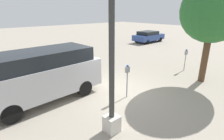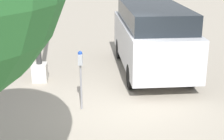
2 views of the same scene
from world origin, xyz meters
name	(u,v)px [view 2 (image 2 of 2)]	position (x,y,z in m)	size (l,w,h in m)	color
ground_plane	(109,109)	(0.00, 0.00, 0.00)	(80.00, 80.00, 0.00)	gray
parking_meter_near	(80,67)	(0.02, 0.69, 1.11)	(0.20, 0.11, 1.51)	gray
lamp_post	(36,12)	(2.10, 2.03, 2.11)	(0.44, 0.44, 6.18)	beige
parked_van	(152,36)	(2.88, -1.51, 1.19)	(4.97, 2.15, 2.18)	#B2B2B7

